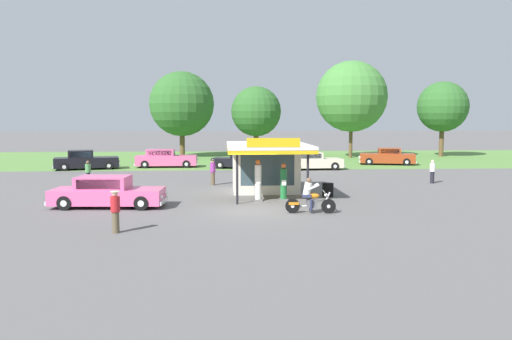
% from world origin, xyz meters
% --- Properties ---
extents(ground_plane, '(300.00, 300.00, 0.00)m').
position_xyz_m(ground_plane, '(0.00, 0.00, 0.00)').
color(ground_plane, '#5B5959').
extents(grass_verge_strip, '(120.00, 24.00, 0.01)m').
position_xyz_m(grass_verge_strip, '(0.00, 30.00, 0.00)').
color(grass_verge_strip, '#56843D').
rests_on(grass_verge_strip, ground).
extents(service_station_kiosk, '(4.36, 6.77, 3.24)m').
position_xyz_m(service_station_kiosk, '(1.10, 5.72, 1.63)').
color(service_station_kiosk, silver).
rests_on(service_station_kiosk, ground).
extents(gas_pump_nearside, '(0.44, 0.44, 2.10)m').
position_xyz_m(gas_pump_nearside, '(0.46, 2.56, 0.96)').
color(gas_pump_nearside, slate).
rests_on(gas_pump_nearside, ground).
extents(gas_pump_offside, '(0.44, 0.44, 1.91)m').
position_xyz_m(gas_pump_offside, '(1.75, 2.56, 0.87)').
color(gas_pump_offside, slate).
rests_on(gas_pump_offside, ground).
extents(motorcycle_with_rider, '(2.22, 0.70, 1.58)m').
position_xyz_m(motorcycle_with_rider, '(2.50, -0.93, 0.65)').
color(motorcycle_with_rider, black).
rests_on(motorcycle_with_rider, ground).
extents(featured_classic_sedan, '(5.47, 2.19, 1.47)m').
position_xyz_m(featured_classic_sedan, '(-6.77, 1.24, 0.68)').
color(featured_classic_sedan, '#E55993').
rests_on(featured_classic_sedan, ground).
extents(parked_car_back_row_centre_right, '(5.53, 3.15, 1.58)m').
position_xyz_m(parked_car_back_row_centre_right, '(-12.66, 19.56, 0.71)').
color(parked_car_back_row_centre_right, black).
rests_on(parked_car_back_row_centre_right, ground).
extents(parked_car_back_row_centre_left, '(5.36, 1.99, 1.55)m').
position_xyz_m(parked_car_back_row_centre_left, '(-6.28, 20.97, 0.72)').
color(parked_car_back_row_centre_left, '#E55993').
rests_on(parked_car_back_row_centre_left, ground).
extents(parked_car_back_row_centre, '(5.24, 2.84, 1.52)m').
position_xyz_m(parked_car_back_row_centre, '(13.63, 22.12, 0.70)').
color(parked_car_back_row_centre, '#993819').
rests_on(parked_car_back_row_centre, ground).
extents(parked_car_back_row_far_left, '(4.93, 2.22, 1.43)m').
position_xyz_m(parked_car_back_row_far_left, '(6.02, 18.22, 0.66)').
color(parked_car_back_row_far_left, beige).
rests_on(parked_car_back_row_far_left, ground).
extents(parked_car_back_row_right, '(5.13, 2.91, 1.39)m').
position_xyz_m(parked_car_back_row_right, '(0.25, 19.52, 0.65)').
color(parked_car_back_row_right, black).
rests_on(parked_car_back_row_right, ground).
extents(bystander_strolling_foreground, '(0.36, 0.36, 1.62)m').
position_xyz_m(bystander_strolling_foreground, '(-1.96, 8.84, 0.87)').
color(bystander_strolling_foreground, brown).
rests_on(bystander_strolling_foreground, ground).
extents(bystander_standing_back_lot, '(0.34, 0.34, 1.56)m').
position_xyz_m(bystander_standing_back_lot, '(-5.22, -4.27, 0.83)').
color(bystander_standing_back_lot, brown).
rests_on(bystander_standing_back_lot, ground).
extents(bystander_leaning_by_kiosk, '(0.34, 0.34, 1.52)m').
position_xyz_m(bystander_leaning_by_kiosk, '(-9.87, 9.69, 0.79)').
color(bystander_leaning_by_kiosk, black).
rests_on(bystander_leaning_by_kiosk, ground).
extents(bystander_admiring_sedan, '(0.34, 0.34, 1.52)m').
position_xyz_m(bystander_admiring_sedan, '(12.19, 8.84, 0.79)').
color(bystander_admiring_sedan, black).
rests_on(bystander_admiring_sedan, ground).
extents(tree_oak_right, '(7.57, 7.57, 10.32)m').
position_xyz_m(tree_oak_right, '(12.23, 30.86, 6.37)').
color(tree_oak_right, brown).
rests_on(tree_oak_right, ground).
extents(tree_oak_centre, '(7.02, 7.02, 9.28)m').
position_xyz_m(tree_oak_centre, '(-5.84, 32.92, 5.64)').
color(tree_oak_centre, brown).
rests_on(tree_oak_centre, ground).
extents(tree_oak_distant_spare, '(5.52, 5.52, 8.26)m').
position_xyz_m(tree_oak_distant_spare, '(22.84, 31.56, 5.48)').
color(tree_oak_distant_spare, brown).
rests_on(tree_oak_distant_spare, ground).
extents(tree_oak_far_left, '(5.58, 5.58, 7.78)m').
position_xyz_m(tree_oak_far_left, '(2.39, 33.62, 4.97)').
color(tree_oak_far_left, brown).
rests_on(tree_oak_far_left, ground).
extents(spare_tire_stack, '(0.60, 0.60, 0.72)m').
position_xyz_m(spare_tire_stack, '(4.29, 3.76, 0.36)').
color(spare_tire_stack, black).
rests_on(spare_tire_stack, ground).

